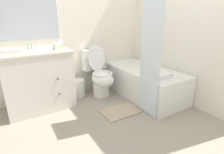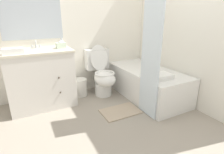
# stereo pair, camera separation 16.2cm
# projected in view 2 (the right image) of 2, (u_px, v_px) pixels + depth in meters

# --- Properties ---
(ground_plane) EXTENTS (14.00, 14.00, 0.00)m
(ground_plane) POSITION_uv_depth(u_px,v_px,m) (136.00, 143.00, 1.94)
(ground_plane) COLOR gray
(wall_back) EXTENTS (8.00, 0.06, 2.50)m
(wall_back) POSITION_uv_depth(u_px,v_px,m) (81.00, 22.00, 2.99)
(wall_back) COLOR white
(wall_back) RESTS_ON ground_plane
(wall_right) EXTENTS (0.05, 2.72, 2.50)m
(wall_right) POSITION_uv_depth(u_px,v_px,m) (174.00, 22.00, 2.80)
(wall_right) COLOR white
(wall_right) RESTS_ON ground_plane
(vanity_cabinet) EXTENTS (0.94, 0.61, 0.88)m
(vanity_cabinet) POSITION_uv_depth(u_px,v_px,m) (42.00, 78.00, 2.66)
(vanity_cabinet) COLOR silver
(vanity_cabinet) RESTS_ON ground_plane
(sink_faucet) EXTENTS (0.14, 0.12, 0.12)m
(sink_faucet) POSITION_uv_depth(u_px,v_px,m) (36.00, 46.00, 2.67)
(sink_faucet) COLOR silver
(sink_faucet) RESTS_ON vanity_cabinet
(toilet) EXTENTS (0.42, 0.67, 0.87)m
(toilet) POSITION_uv_depth(u_px,v_px,m) (102.00, 74.00, 3.08)
(toilet) COLOR white
(toilet) RESTS_ON ground_plane
(bathtub) EXTENTS (0.73, 1.51, 0.49)m
(bathtub) POSITION_uv_depth(u_px,v_px,m) (146.00, 82.00, 3.05)
(bathtub) COLOR white
(bathtub) RESTS_ON ground_plane
(shower_curtain) EXTENTS (0.02, 0.36, 1.88)m
(shower_curtain) POSITION_uv_depth(u_px,v_px,m) (151.00, 49.00, 2.22)
(shower_curtain) COLOR silver
(shower_curtain) RESTS_ON ground_plane
(wastebasket) EXTENTS (0.24, 0.24, 0.30)m
(wastebasket) POSITION_uv_depth(u_px,v_px,m) (80.00, 87.00, 3.09)
(wastebasket) COLOR silver
(wastebasket) RESTS_ON ground_plane
(tissue_box) EXTENTS (0.14, 0.11, 0.11)m
(tissue_box) POSITION_uv_depth(u_px,v_px,m) (61.00, 45.00, 2.64)
(tissue_box) COLOR silver
(tissue_box) RESTS_ON vanity_cabinet
(soap_dispenser) EXTENTS (0.05, 0.05, 0.15)m
(soap_dispenser) POSITION_uv_depth(u_px,v_px,m) (62.00, 43.00, 2.69)
(soap_dispenser) COLOR silver
(soap_dispenser) RESTS_ON vanity_cabinet
(hand_towel_folded) EXTENTS (0.25, 0.13, 0.08)m
(hand_towel_folded) POSITION_uv_depth(u_px,v_px,m) (13.00, 51.00, 2.22)
(hand_towel_folded) COLOR white
(hand_towel_folded) RESTS_ON vanity_cabinet
(bath_towel_folded) EXTENTS (0.35, 0.23, 0.07)m
(bath_towel_folded) POSITION_uv_depth(u_px,v_px,m) (160.00, 76.00, 2.50)
(bath_towel_folded) COLOR white
(bath_towel_folded) RESTS_ON bathtub
(bath_mat) EXTENTS (0.56, 0.37, 0.02)m
(bath_mat) POSITION_uv_depth(u_px,v_px,m) (120.00, 111.00, 2.58)
(bath_mat) COLOR tan
(bath_mat) RESTS_ON ground_plane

